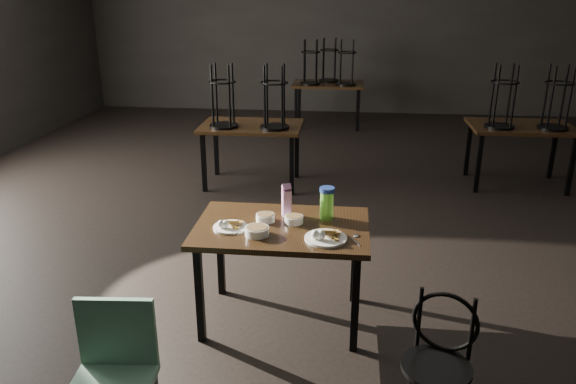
# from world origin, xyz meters

# --- Properties ---
(main_table) EXTENTS (1.20, 0.80, 0.75)m
(main_table) POSITION_xyz_m (-0.47, -1.32, 0.67)
(main_table) COLOR black
(main_table) RESTS_ON ground
(plate_left) EXTENTS (0.24, 0.24, 0.08)m
(plate_left) POSITION_xyz_m (-0.82, -1.41, 0.77)
(plate_left) COLOR white
(plate_left) RESTS_ON main_table
(plate_right) EXTENTS (0.28, 0.28, 0.09)m
(plate_right) POSITION_xyz_m (-0.16, -1.52, 0.78)
(plate_right) COLOR white
(plate_right) RESTS_ON main_table
(bowl_near) EXTENTS (0.13, 0.13, 0.05)m
(bowl_near) POSITION_xyz_m (-0.60, -1.26, 0.78)
(bowl_near) COLOR white
(bowl_near) RESTS_ON main_table
(bowl_far) EXTENTS (0.13, 0.13, 0.05)m
(bowl_far) POSITION_xyz_m (-0.39, -1.27, 0.78)
(bowl_far) COLOR white
(bowl_far) RESTS_ON main_table
(bowl_big) EXTENTS (0.16, 0.16, 0.06)m
(bowl_big) POSITION_xyz_m (-0.62, -1.50, 0.78)
(bowl_big) COLOR white
(bowl_big) RESTS_ON main_table
(juice_carton) EXTENTS (0.08, 0.08, 0.24)m
(juice_carton) POSITION_xyz_m (-0.46, -1.15, 0.86)
(juice_carton) COLOR #8B196A
(juice_carton) RESTS_ON main_table
(water_bottle) EXTENTS (0.13, 0.13, 0.23)m
(water_bottle) POSITION_xyz_m (-0.17, -1.17, 0.87)
(water_bottle) COLOR #78E643
(water_bottle) RESTS_ON main_table
(spoon) EXTENTS (0.06, 0.18, 0.01)m
(spoon) POSITION_xyz_m (0.04, -1.46, 0.75)
(spoon) COLOR silver
(spoon) RESTS_ON main_table
(bentwood_chair) EXTENTS (0.41, 0.40, 0.78)m
(bentwood_chair) POSITION_xyz_m (0.49, -2.28, 0.47)
(bentwood_chair) COLOR black
(bentwood_chair) RESTS_ON ground
(school_chair) EXTENTS (0.43, 0.43, 0.86)m
(school_chair) POSITION_xyz_m (-1.16, -2.67, 0.52)
(school_chair) COLOR #6DA98A
(school_chair) RESTS_ON ground
(bg_table_left) EXTENTS (1.20, 0.80, 1.48)m
(bg_table_left) POSITION_xyz_m (-1.19, 1.57, 0.75)
(bg_table_left) COLOR black
(bg_table_left) RESTS_ON ground
(bg_table_right) EXTENTS (1.20, 0.80, 1.48)m
(bg_table_right) POSITION_xyz_m (2.02, 1.89, 0.75)
(bg_table_right) COLOR black
(bg_table_right) RESTS_ON ground
(bg_table_far) EXTENTS (1.20, 0.80, 1.48)m
(bg_table_far) POSITION_xyz_m (-0.40, 4.76, 0.78)
(bg_table_far) COLOR black
(bg_table_far) RESTS_ON ground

